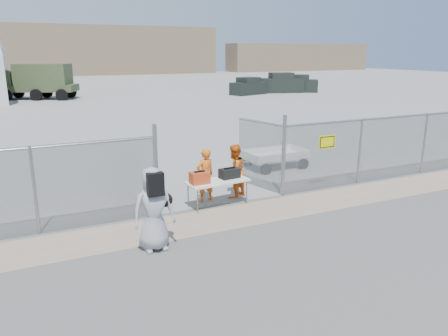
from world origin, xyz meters
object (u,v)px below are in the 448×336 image
folding_table (218,193)px  utility_trailer (275,158)px  visitor (154,209)px  security_worker_right (234,171)px  security_worker_left (205,175)px

folding_table → utility_trailer: 4.79m
folding_table → visitor: (-2.46, -1.98, 0.57)m
security_worker_right → utility_trailer: (3.00, 2.48, -0.45)m
security_worker_left → folding_table: bearing=97.3°
folding_table → security_worker_left: 0.69m
security_worker_left → security_worker_right: security_worker_right is taller
security_worker_left → visitor: (-2.29, -2.51, 0.15)m
security_worker_right → visitor: size_ratio=0.87×
security_worker_left → utility_trailer: security_worker_left is taller
folding_table → visitor: 3.21m
folding_table → security_worker_left: bearing=102.8°
security_worker_left → utility_trailer: (3.93, 2.44, -0.43)m
folding_table → security_worker_right: bearing=27.2°
folding_table → security_worker_right: 1.01m
folding_table → utility_trailer: folding_table is taller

